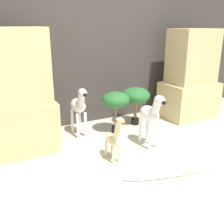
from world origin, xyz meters
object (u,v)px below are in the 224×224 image
zebra_right (151,114)px  giraffe_figurine (114,138)px  zebra_left (79,105)px  potted_palm_front (136,96)px  surfboard (171,171)px  potted_palm_back (116,101)px

zebra_right → giraffe_figurine: bearing=-168.8°
zebra_right → zebra_left: bearing=132.0°
zebra_right → potted_palm_front: bearing=71.3°
potted_palm_front → surfboard: size_ratio=0.53×
potted_palm_front → potted_palm_back: size_ratio=0.98×
giraffe_figurine → potted_palm_front: bearing=46.0°
potted_palm_back → zebra_left: bearing=164.4°
zebra_left → surfboard: 1.54m
zebra_right → surfboard: (-0.18, -0.64, -0.43)m
potted_palm_front → zebra_right: bearing=-108.7°
zebra_left → giraffe_figurine: zebra_left is taller
giraffe_figurine → potted_palm_back: (0.42, 0.73, 0.19)m
giraffe_figurine → potted_palm_front: potted_palm_front is taller
giraffe_figurine → potted_palm_front: (0.85, 0.88, 0.17)m
potted_palm_front → giraffe_figurine: bearing=-134.0°
potted_palm_back → zebra_right: bearing=-74.2°
zebra_left → giraffe_figurine: 0.89m
potted_palm_front → zebra_left: bearing=-179.3°
potted_palm_back → giraffe_figurine: bearing=-119.9°
zebra_left → potted_palm_back: zebra_left is taller
surfboard → zebra_right: bearing=74.4°
surfboard → potted_palm_front: bearing=72.7°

